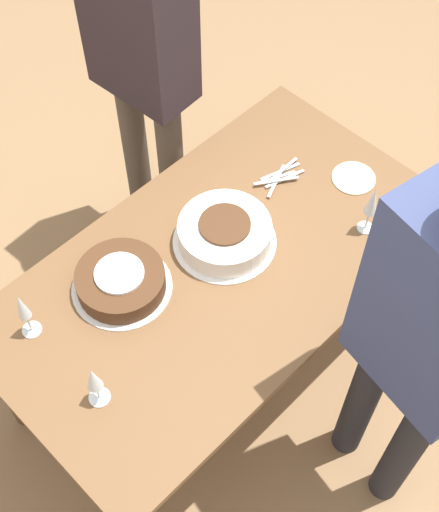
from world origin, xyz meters
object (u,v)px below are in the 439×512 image
object	(u,v)px
wine_glass_extra	(372,202)
person_cutting	(140,42)
person_watching	(426,338)
wine_glass_far	(94,380)
cake_center_white	(225,233)
cake_front_chocolate	(121,281)
wine_glass_near	(22,309)

from	to	relation	value
wine_glass_extra	person_cutting	size ratio (longest dim) A/B	0.13
person_cutting	person_watching	size ratio (longest dim) A/B	1.03
wine_glass_extra	person_cutting	bearing A→B (deg)	-81.24
wine_glass_far	person_cutting	world-z (taller)	person_cutting
cake_center_white	person_cutting	world-z (taller)	person_cutting
wine_glass_extra	cake_front_chocolate	bearing A→B (deg)	-28.87
cake_center_white	cake_front_chocolate	size ratio (longest dim) A/B	1.08
wine_glass_far	wine_glass_extra	bearing A→B (deg)	170.86
wine_glass_near	wine_glass_extra	xyz separation A→B (m)	(-1.09, 0.51, 0.01)
wine_glass_near	person_watching	distance (m)	1.20
person_cutting	person_watching	bearing A→B (deg)	-13.80
cake_front_chocolate	person_watching	bearing A→B (deg)	112.97
cake_center_white	wine_glass_extra	world-z (taller)	wine_glass_extra
cake_center_white	person_watching	size ratio (longest dim) A/B	0.22
wine_glass_far	cake_center_white	bearing A→B (deg)	-168.43
cake_center_white	person_cutting	size ratio (longest dim) A/B	0.21
cake_center_white	wine_glass_near	bearing A→B (deg)	-15.77
person_cutting	wine_glass_near	bearing A→B (deg)	-67.05
cake_center_white	wine_glass_extra	distance (m)	0.52
cake_center_white	wine_glass_far	world-z (taller)	wine_glass_far
wine_glass_extra	person_cutting	xyz separation A→B (m)	(0.15, -0.99, 0.20)
wine_glass_near	wine_glass_extra	size ratio (longest dim) A/B	0.96
wine_glass_extra	person_watching	xyz separation A→B (m)	(0.40, 0.46, 0.16)
wine_glass_far	person_watching	distance (m)	0.95
cake_center_white	wine_glass_far	size ratio (longest dim) A/B	1.94
wine_glass_far	wine_glass_extra	xyz separation A→B (m)	(-1.08, 0.17, 0.02)
person_watching	cake_center_white	bearing A→B (deg)	10.12
cake_center_white	person_watching	xyz separation A→B (m)	(0.00, 0.77, 0.26)
wine_glass_extra	wine_glass_near	bearing A→B (deg)	-25.16
wine_glass_far	person_cutting	bearing A→B (deg)	-138.84
cake_front_chocolate	wine_glass_extra	xyz separation A→B (m)	(-0.77, 0.43, 0.11)
cake_front_chocolate	person_watching	xyz separation A→B (m)	(-0.38, 0.89, 0.26)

